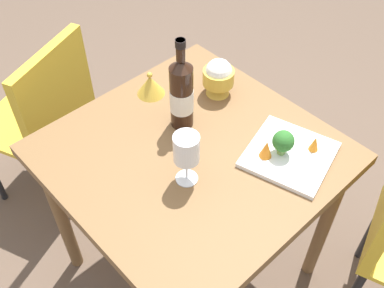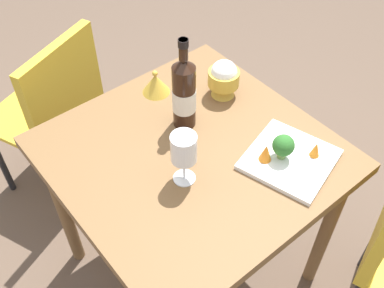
{
  "view_description": "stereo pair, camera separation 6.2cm",
  "coord_description": "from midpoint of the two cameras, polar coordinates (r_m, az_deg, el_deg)",
  "views": [
    {
      "loc": [
        0.66,
        0.71,
        1.8
      ],
      "look_at": [
        0.0,
        0.0,
        0.77
      ],
      "focal_mm": 42.55,
      "sensor_mm": 36.0,
      "label": 1
    },
    {
      "loc": [
        0.62,
        0.75,
        1.8
      ],
      "look_at": [
        0.0,
        0.0,
        0.77
      ],
      "focal_mm": 42.55,
      "sensor_mm": 36.0,
      "label": 2
    }
  ],
  "objects": [
    {
      "name": "ground_plane",
      "position": [
        2.05,
        0.9,
        -14.93
      ],
      "size": [
        8.0,
        8.0,
        0.0
      ],
      "primitive_type": "plane",
      "color": "brown"
    },
    {
      "name": "wine_bottle",
      "position": [
        1.44,
        0.24,
        6.37
      ],
      "size": [
        0.08,
        0.08,
        0.33
      ],
      "color": "black",
      "rests_on": "dining_table"
    },
    {
      "name": "carrot_garnish_left",
      "position": [
        1.45,
        16.43,
        -0.66
      ],
      "size": [
        0.03,
        0.03,
        0.05
      ],
      "color": "orange",
      "rests_on": "serving_plate"
    },
    {
      "name": "wine_glass",
      "position": [
        1.27,
        0.36,
        -0.72
      ],
      "size": [
        0.08,
        0.08,
        0.18
      ],
      "color": "white",
      "rests_on": "dining_table"
    },
    {
      "name": "broccoli_floret",
      "position": [
        1.4,
        12.63,
        -0.26
      ],
      "size": [
        0.07,
        0.07,
        0.09
      ],
      "color": "#729E4C",
      "rests_on": "serving_plate"
    },
    {
      "name": "carrot_garnish_right",
      "position": [
        1.4,
        10.5,
        -1.08
      ],
      "size": [
        0.04,
        0.04,
        0.06
      ],
      "color": "orange",
      "rests_on": "serving_plate"
    },
    {
      "name": "rice_bowl_lid",
      "position": [
        1.63,
        -3.47,
        7.55
      ],
      "size": [
        0.1,
        0.1,
        0.09
      ],
      "color": "gold",
      "rests_on": "dining_table"
    },
    {
      "name": "serving_plate",
      "position": [
        1.44,
        13.34,
        -1.91
      ],
      "size": [
        0.31,
        0.31,
        0.02
      ],
      "rotation": [
        0.0,
        0.0,
        0.28
      ],
      "color": "white",
      "rests_on": "dining_table"
    },
    {
      "name": "chair_near_window",
      "position": [
        1.98,
        -15.9,
        4.57
      ],
      "size": [
        0.52,
        0.52,
        0.85
      ],
      "rotation": [
        0.0,
        0.0,
        3.54
      ],
      "color": "gold",
      "rests_on": "ground_plane"
    },
    {
      "name": "rice_bowl",
      "position": [
        1.6,
        5.11,
        8.23
      ],
      "size": [
        0.11,
        0.11,
        0.14
      ],
      "color": "gold",
      "rests_on": "dining_table"
    },
    {
      "name": "dining_table",
      "position": [
        1.51,
        1.18,
        -3.27
      ],
      "size": [
        0.83,
        0.83,
        0.74
      ],
      "color": "brown",
      "rests_on": "ground_plane"
    }
  ]
}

